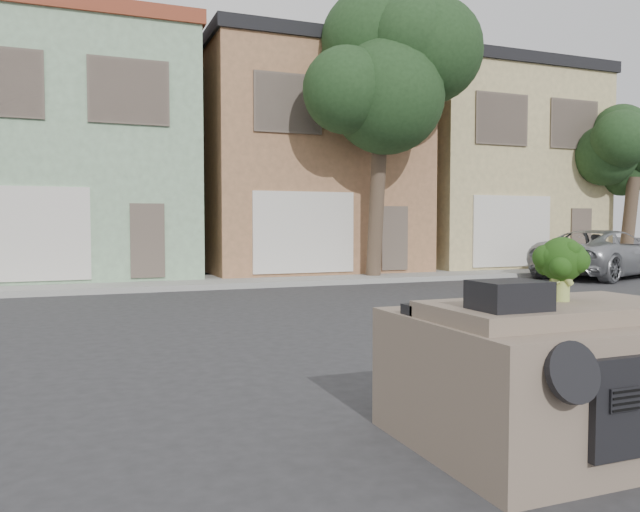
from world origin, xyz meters
TOP-DOWN VIEW (x-y plane):
  - ground_plane at (0.00, 0.00)m, footprint 120.00×120.00m
  - sidewalk at (0.00, 10.50)m, footprint 40.00×3.00m
  - townhouse_mint at (-3.50, 14.50)m, footprint 7.20×8.20m
  - townhouse_tan at (4.00, 14.50)m, footprint 7.20×8.20m
  - townhouse_beige at (11.50, 14.50)m, footprint 7.20×8.20m
  - silver_pickup at (12.24, 8.24)m, footprint 5.94×4.14m
  - tree_near at (5.00, 9.80)m, footprint 4.40×4.00m
  - tree_far at (15.00, 9.80)m, footprint 3.20×3.00m
  - car_dashboard at (0.00, -3.00)m, footprint 2.00×1.80m
  - instrument_hump at (-0.58, -3.35)m, footprint 0.48×0.38m
  - wiper_arm at (0.28, -2.62)m, footprint 0.69×0.15m
  - broccoli at (0.10, -3.10)m, footprint 0.56×0.56m

SIDE VIEW (x-z plane):
  - ground_plane at x=0.00m, z-range 0.00..0.00m
  - silver_pickup at x=12.24m, z-range -0.75..0.75m
  - sidewalk at x=0.00m, z-range 0.00..0.15m
  - car_dashboard at x=0.00m, z-range 0.00..1.12m
  - wiper_arm at x=0.28m, z-range 1.12..1.14m
  - instrument_hump at x=-0.58m, z-range 1.12..1.32m
  - broccoli at x=0.10m, z-range 1.12..1.62m
  - tree_far at x=15.00m, z-range 0.00..6.00m
  - townhouse_mint at x=-3.50m, z-range 0.00..7.55m
  - townhouse_tan at x=4.00m, z-range 0.00..7.55m
  - townhouse_beige at x=11.50m, z-range 0.00..7.55m
  - tree_near at x=5.00m, z-range 0.00..8.50m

